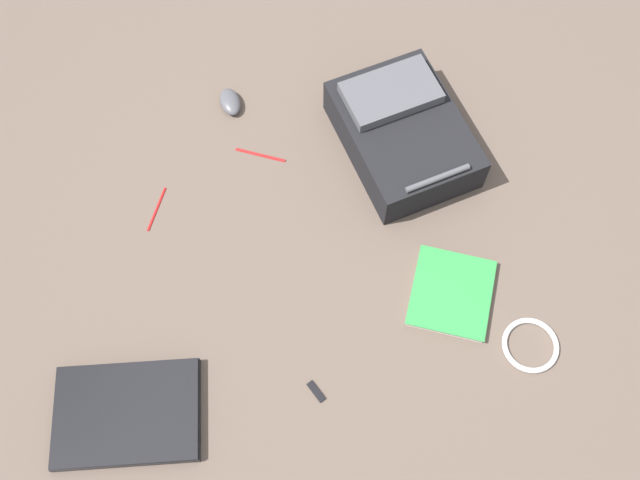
{
  "coord_description": "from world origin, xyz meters",
  "views": [
    {
      "loc": [
        0.02,
        0.78,
        1.81
      ],
      "look_at": [
        -0.03,
        -0.03,
        0.02
      ],
      "focal_mm": 41.16,
      "sensor_mm": 36.0,
      "label": 1
    }
  ],
  "objects": [
    {
      "name": "ground_plane",
      "position": [
        0.0,
        0.0,
        0.0
      ],
      "size": [
        3.99,
        3.99,
        0.0
      ],
      "primitive_type": "plane",
      "color": "brown"
    },
    {
      "name": "backpack",
      "position": [
        -0.28,
        -0.33,
        0.07
      ],
      "size": [
        0.43,
        0.5,
        0.15
      ],
      "color": "black",
      "rests_on": "ground_plane"
    },
    {
      "name": "laptop",
      "position": [
        0.46,
        0.4,
        0.02
      ],
      "size": [
        0.36,
        0.25,
        0.03
      ],
      "color": "black",
      "rests_on": "ground_plane"
    },
    {
      "name": "book_blue",
      "position": [
        -0.37,
        0.14,
        0.01
      ],
      "size": [
        0.26,
        0.28,
        0.02
      ],
      "color": "silver",
      "rests_on": "ground_plane"
    },
    {
      "name": "computer_mouse",
      "position": [
        0.2,
        -0.49,
        0.02
      ],
      "size": [
        0.08,
        0.11,
        0.03
      ],
      "primitive_type": "ellipsoid",
      "rotation": [
        0.0,
        0.0,
        0.27
      ],
      "color": "#4C4C51",
      "rests_on": "ground_plane"
    },
    {
      "name": "cable_coil",
      "position": [
        -0.55,
        0.29,
        0.01
      ],
      "size": [
        0.15,
        0.15,
        0.01
      ],
      "primitive_type": "torus",
      "color": "silver",
      "rests_on": "ground_plane"
    },
    {
      "name": "pen_black",
      "position": [
        0.41,
        -0.16,
        0.0
      ],
      "size": [
        0.05,
        0.13,
        0.01
      ],
      "primitive_type": "cylinder",
      "rotation": [
        1.57,
        0.0,
        -0.32
      ],
      "color": "red",
      "rests_on": "ground_plane"
    },
    {
      "name": "pen_blue",
      "position": [
        0.12,
        -0.32,
        0.0
      ],
      "size": [
        0.14,
        0.06,
        0.01
      ],
      "primitive_type": "cylinder",
      "rotation": [
        1.57,
        0.0,
        1.24
      ],
      "color": "red",
      "rests_on": "ground_plane"
    },
    {
      "name": "usb_stick",
      "position": [
        -0.0,
        0.37,
        0.0
      ],
      "size": [
        0.05,
        0.06,
        0.01
      ],
      "primitive_type": "cube",
      "rotation": [
        0.0,
        0.0,
        3.73
      ],
      "color": "black",
      "rests_on": "ground_plane"
    }
  ]
}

